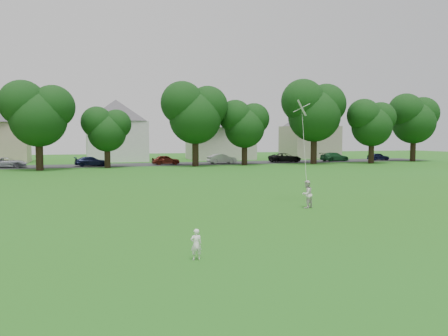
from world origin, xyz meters
name	(u,v)px	position (x,y,z in m)	size (l,w,h in m)	color
ground	(253,239)	(0.00, 0.00, 0.00)	(160.00, 160.00, 0.00)	#276316
street	(124,165)	(0.00, 42.00, 0.01)	(90.00, 7.00, 0.01)	#2D2D30
toddler	(196,244)	(-2.50, -1.84, 0.45)	(0.33, 0.21, 0.89)	white
older_boy	(307,194)	(4.99, 5.18, 0.68)	(0.66, 0.52, 1.36)	silver
kite	(304,146)	(5.33, 6.09, 3.00)	(0.75, 1.44, 4.67)	silver
tree_row	(173,112)	(5.04, 36.17, 6.40)	(82.42, 8.25, 11.17)	black
parked_cars	(175,160)	(6.29, 41.00, 0.61)	(70.41, 2.41, 1.26)	black
house_row	(113,126)	(-0.48, 52.00, 5.04)	(76.87, 13.70, 10.52)	beige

